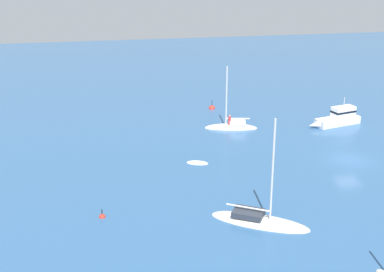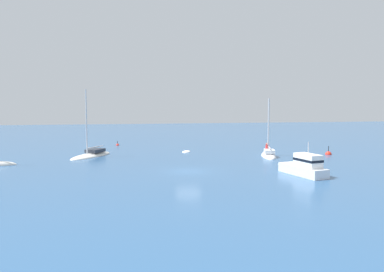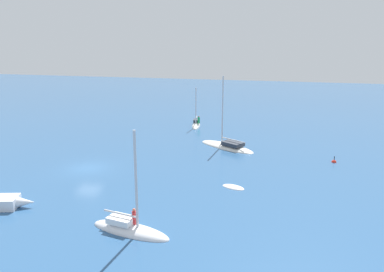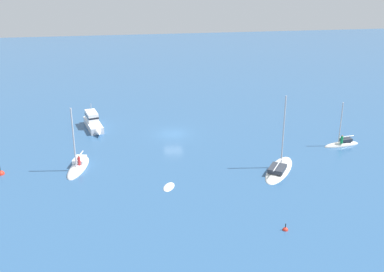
{
  "view_description": "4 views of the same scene",
  "coord_description": "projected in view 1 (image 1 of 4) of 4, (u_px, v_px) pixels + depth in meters",
  "views": [
    {
      "loc": [
        25.6,
        46.66,
        20.56
      ],
      "look_at": [
        15.67,
        -4.34,
        2.13
      ],
      "focal_mm": 49.77,
      "sensor_mm": 36.0,
      "label": 1
    },
    {
      "loc": [
        -42.87,
        6.61,
        7.73
      ],
      "look_at": [
        11.19,
        -2.2,
        2.66
      ],
      "focal_mm": 39.3,
      "sensor_mm": 36.0,
      "label": 2
    },
    {
      "loc": [
        19.42,
        -36.97,
        14.03
      ],
      "look_at": [
        9.9,
        5.81,
        2.55
      ],
      "focal_mm": 38.03,
      "sensor_mm": 36.0,
      "label": 3
    },
    {
      "loc": [
        61.84,
        -6.1,
        24.3
      ],
      "look_at": [
        3.54,
        2.13,
        0.97
      ],
      "focal_mm": 45.4,
      "sensor_mm": 36.0,
      "label": 4
    }
  ],
  "objects": [
    {
      "name": "cabin_cruiser",
      "position": [
        338.0,
        118.0,
        65.19
      ],
      "size": [
        7.27,
        3.14,
        3.39
      ],
      "rotation": [
        0.0,
        0.0,
        0.25
      ],
      "color": "white",
      "rests_on": "ground"
    },
    {
      "name": "sloop",
      "position": [
        231.0,
        127.0,
        64.1
      ],
      "size": [
        6.55,
        3.14,
        8.12
      ],
      "rotation": [
        0.0,
        0.0,
        6.06
      ],
      "color": "white",
      "rests_on": "ground"
    },
    {
      "name": "ground_plane",
      "position": [
        349.0,
        160.0,
        54.66
      ],
      "size": [
        160.0,
        160.0,
        0.0
      ],
      "primitive_type": "plane",
      "color": "#2D5684"
    },
    {
      "name": "sailboat",
      "position": [
        259.0,
        221.0,
        42.16
      ],
      "size": [
        8.05,
        6.25,
        9.15
      ],
      "rotation": [
        0.0,
        0.0,
        2.59
      ],
      "color": "silver",
      "rests_on": "ground"
    },
    {
      "name": "mooring_buoy",
      "position": [
        212.0,
        108.0,
        72.03
      ],
      "size": [
        0.85,
        0.85,
        1.57
      ],
      "color": "red",
      "rests_on": "ground"
    },
    {
      "name": "channel_buoy",
      "position": [
        102.0,
        217.0,
        43.0
      ],
      "size": [
        0.53,
        0.53,
        0.94
      ],
      "color": "red",
      "rests_on": "ground"
    },
    {
      "name": "rib",
      "position": [
        197.0,
        163.0,
        53.78
      ],
      "size": [
        2.43,
        1.82,
        0.36
      ],
      "rotation": [
        0.0,
        0.0,
        2.76
      ],
      "color": "white",
      "rests_on": "ground"
    }
  ]
}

